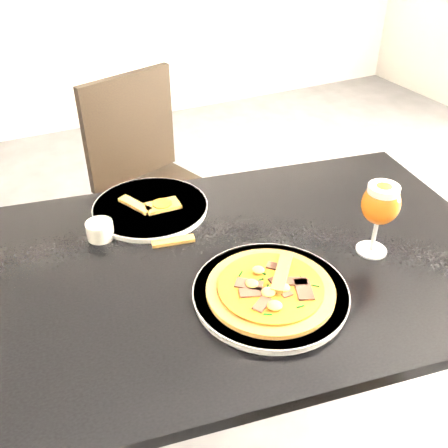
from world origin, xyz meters
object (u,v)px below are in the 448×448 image
beer_glass (381,204)px  pizza (270,288)px  dining_table (251,284)px  chair_far (154,184)px

beer_glass → pizza: bearing=-173.6°
dining_table → pizza: (-0.04, -0.14, 0.12)m
pizza → beer_glass: bearing=6.4°
chair_far → pizza: 1.03m
beer_glass → chair_far: bearing=103.6°
chair_far → pizza: bearing=-112.6°
dining_table → beer_glass: bearing=-12.9°
chair_far → beer_glass: size_ratio=4.93×
dining_table → beer_glass: 0.36m
chair_far → beer_glass: bearing=-95.0°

